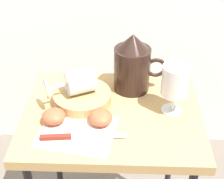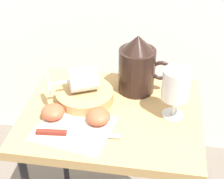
{
  "view_description": "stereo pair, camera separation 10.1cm",
  "coord_description": "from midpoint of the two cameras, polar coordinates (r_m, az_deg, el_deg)",
  "views": [
    {
      "loc": [
        0.03,
        -0.83,
        1.32
      ],
      "look_at": [
        0.0,
        0.0,
        0.75
      ],
      "focal_mm": 56.12,
      "sensor_mm": 36.0,
      "label": 1
    },
    {
      "loc": [
        0.13,
        -0.82,
        1.32
      ],
      "look_at": [
        0.0,
        0.0,
        0.75
      ],
      "focal_mm": 56.12,
      "sensor_mm": 36.0,
      "label": 2
    }
  ],
  "objects": [
    {
      "name": "basket_tray",
      "position": [
        1.09,
        -1.86,
        -1.09
      ],
      "size": [
        0.18,
        0.18,
        0.03
      ],
      "primitive_type": "cylinder",
      "color": "tan",
      "rests_on": "table"
    },
    {
      "name": "table",
      "position": [
        1.1,
        2.64,
        -6.64
      ],
      "size": [
        0.54,
        0.44,
        0.67
      ],
      "color": "tan",
      "rests_on": "ground_plane"
    },
    {
      "name": "pitcher",
      "position": [
        1.12,
        6.72,
        3.26
      ],
      "size": [
        0.17,
        0.12,
        0.2
      ],
      "color": "black",
      "rests_on": "table"
    },
    {
      "name": "wine_glass_tipped_near",
      "position": [
        1.07,
        -2.35,
        1.54
      ],
      "size": [
        0.16,
        0.13,
        0.08
      ],
      "color": "silver",
      "rests_on": "basket_tray"
    },
    {
      "name": "knife",
      "position": [
        0.97,
        -4.62,
        -7.25
      ],
      "size": [
        0.23,
        0.04,
        0.01
      ],
      "color": "silver",
      "rests_on": "linen_napkin"
    },
    {
      "name": "apple_half_left",
      "position": [
        1.02,
        -6.85,
        -3.74
      ],
      "size": [
        0.07,
        0.07,
        0.04
      ],
      "primitive_type": "ellipsoid",
      "color": "#C15133",
      "rests_on": "linen_napkin"
    },
    {
      "name": "wine_glass_upright",
      "position": [
        1.01,
        13.2,
        0.3
      ],
      "size": [
        0.08,
        0.08,
        0.16
      ],
      "color": "silver",
      "rests_on": "table"
    },
    {
      "name": "apple_half_right",
      "position": [
        1.0,
        0.67,
        -4.56
      ],
      "size": [
        0.07,
        0.07,
        0.04
      ],
      "primitive_type": "ellipsoid",
      "color": "#C15133",
      "rests_on": "linen_napkin"
    },
    {
      "name": "linen_napkin",
      "position": [
        0.99,
        -3.35,
        -6.51
      ],
      "size": [
        0.24,
        0.21,
        0.0
      ],
      "primitive_type": "cube",
      "rotation": [
        0.0,
        0.0,
        -0.18
      ],
      "color": "silver",
      "rests_on": "table"
    }
  ]
}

